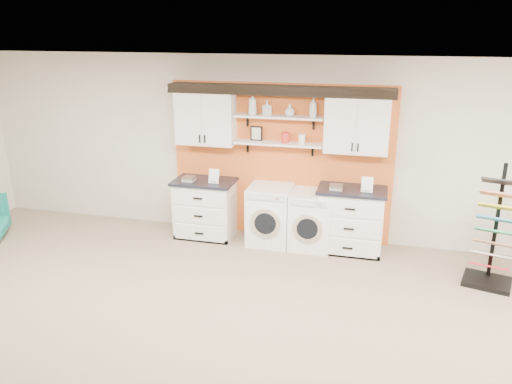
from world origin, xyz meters
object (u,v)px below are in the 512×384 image
(washer, at_px, (270,215))
(sample_rack, at_px, (492,247))
(base_cabinet_left, at_px, (205,208))
(dryer, at_px, (311,219))
(base_cabinet_right, at_px, (350,220))

(washer, relative_size, sample_rack, 0.57)
(washer, height_order, sample_rack, sample_rack)
(base_cabinet_left, distance_m, dryer, 1.68)
(base_cabinet_left, xyz_separation_m, base_cabinet_right, (2.26, -0.00, 0.02))
(base_cabinet_left, xyz_separation_m, dryer, (1.68, -0.00, -0.03))
(base_cabinet_right, distance_m, washer, 1.21)
(base_cabinet_left, relative_size, dryer, 1.09)
(base_cabinet_left, bearing_deg, washer, -0.18)
(dryer, distance_m, sample_rack, 2.48)
(sample_rack, bearing_deg, base_cabinet_right, 177.09)
(sample_rack, bearing_deg, base_cabinet_left, -173.25)
(base_cabinet_right, xyz_separation_m, washer, (-1.21, -0.00, -0.03))
(washer, distance_m, dryer, 0.62)
(washer, xyz_separation_m, dryer, (0.62, 0.00, -0.02))
(base_cabinet_right, height_order, dryer, base_cabinet_right)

